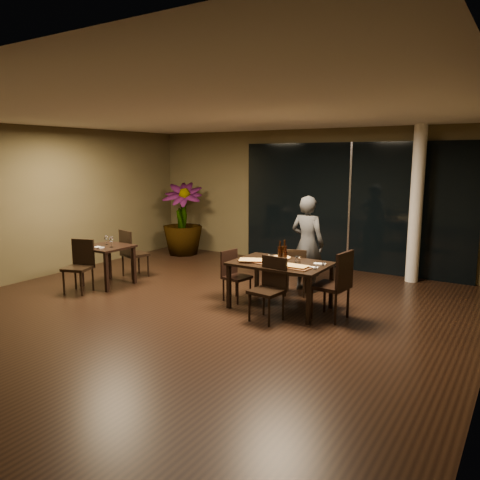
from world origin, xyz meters
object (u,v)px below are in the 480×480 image
at_px(chair_main_near, 270,285).
at_px(bottle_c, 284,251).
at_px(side_table, 107,253).
at_px(chair_side_near, 80,263).
at_px(bottle_a, 280,251).
at_px(main_table, 281,267).
at_px(chair_main_far, 295,270).
at_px(chair_main_right, 336,282).
at_px(chair_side_far, 131,251).
at_px(chair_main_left, 234,272).
at_px(potted_plant, 182,219).
at_px(diner, 307,244).
at_px(bottle_b, 285,255).

bearing_deg(chair_main_near, bottle_c, 104.23).
xyz_separation_m(side_table, chair_side_near, (-0.07, -0.57, -0.10)).
height_order(side_table, bottle_a, bottle_a).
distance_m(main_table, side_table, 3.44).
distance_m(chair_main_far, chair_main_right, 1.31).
distance_m(main_table, chair_side_far, 3.45).
distance_m(chair_main_near, chair_main_left, 1.13).
bearing_deg(chair_main_far, main_table, 78.45).
bearing_deg(side_table, chair_side_far, 94.11).
xyz_separation_m(side_table, potted_plant, (-0.63, 2.99, 0.26)).
xyz_separation_m(chair_main_left, chair_main_right, (1.82, -0.03, 0.11)).
relative_size(chair_main_right, potted_plant, 0.59).
bearing_deg(chair_side_near, chair_main_right, -5.07).
relative_size(main_table, bottle_c, 4.30).
distance_m(chair_main_far, diner, 0.58).
relative_size(chair_main_near, chair_side_far, 0.97).
bearing_deg(diner, chair_main_near, 99.56).
bearing_deg(chair_main_far, chair_side_far, -8.78).
bearing_deg(chair_main_left, chair_main_near, -109.34).
height_order(chair_main_near, diner, diner).
relative_size(chair_main_right, bottle_c, 2.99).
relative_size(chair_main_left, diner, 0.49).
bearing_deg(chair_main_right, diner, -133.19).
bearing_deg(chair_side_far, chair_main_far, -154.73).
distance_m(chair_main_left, bottle_a, 0.96).
height_order(chair_side_far, bottle_c, bottle_c).
relative_size(side_table, potted_plant, 0.45).
height_order(main_table, bottle_a, bottle_a).
bearing_deg(bottle_c, bottle_a, -156.14).
height_order(side_table, chair_main_far, chair_main_far).
bearing_deg(chair_side_far, potted_plant, -60.68).
bearing_deg(main_table, chair_main_far, 97.18).
xyz_separation_m(side_table, chair_main_near, (3.51, -0.05, -0.10)).
xyz_separation_m(chair_side_far, diner, (3.38, 1.01, 0.32)).
distance_m(side_table, chair_main_left, 2.57).
xyz_separation_m(bottle_b, bottle_c, (-0.06, 0.09, 0.04)).
height_order(chair_side_far, bottle_b, bottle_b).
xyz_separation_m(chair_main_near, bottle_b, (-0.02, 0.53, 0.36)).
xyz_separation_m(side_table, bottle_b, (3.49, 0.49, 0.26)).
bearing_deg(bottle_a, bottle_c, 23.86).
bearing_deg(chair_main_right, bottle_c, -90.10).
height_order(chair_main_left, bottle_b, bottle_b).
bearing_deg(chair_main_near, chair_side_near, -165.02).
bearing_deg(bottle_a, bottle_b, -24.80).
bearing_deg(bottle_b, chair_main_left, 179.87).
height_order(bottle_b, bottle_c, bottle_c).
bearing_deg(chair_side_near, chair_main_near, -9.94).
bearing_deg(chair_side_far, chair_main_right, -167.26).
height_order(chair_side_near, potted_plant, potted_plant).
distance_m(side_table, chair_main_far, 3.54).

